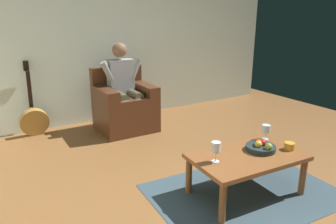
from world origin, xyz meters
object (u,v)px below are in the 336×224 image
coffee_table (247,160)px  candle_jar (289,146)px  person_seated (124,84)px  wine_glass_near (216,148)px  wine_glass_far (266,129)px  armchair (125,107)px  fruit_bowl (261,147)px  guitar (34,119)px

coffee_table → candle_jar: size_ratio=10.89×
person_seated → wine_glass_near: size_ratio=6.77×
person_seated → wine_glass_far: size_ratio=8.01×
person_seated → wine_glass_far: person_seated is taller
armchair → person_seated: person_seated is taller
wine_glass_near → fruit_bowl: 0.53m
person_seated → coffee_table: person_seated is taller
fruit_bowl → candle_jar: size_ratio=2.86×
wine_glass_near → wine_glass_far: wine_glass_near is taller
wine_glass_far → candle_jar: 0.31m
wine_glass_near → candle_jar: 0.79m
guitar → wine_glass_far: guitar is taller
wine_glass_near → fruit_bowl: size_ratio=0.66×
coffee_table → fruit_bowl: (-0.18, -0.00, 0.09)m
person_seated → coffee_table: (-0.25, 2.21, -0.33)m
armchair → candle_jar: 2.44m
armchair → guitar: size_ratio=0.86×
fruit_bowl → wine_glass_far: bearing=-144.6°
coffee_table → wine_glass_far: bearing=-156.8°
fruit_bowl → candle_jar: (-0.25, 0.12, -0.00)m
guitar → candle_jar: (-1.87, 2.76, 0.20)m
coffee_table → wine_glass_near: wine_glass_near is taller
wine_glass_far → candle_jar: (0.00, 0.30, -0.07)m
guitar → fruit_bowl: (-1.61, 2.64, 0.21)m
coffee_table → wine_glass_far: size_ratio=6.78×
wine_glass_near → fruit_bowl: wine_glass_near is taller
coffee_table → fruit_bowl: bearing=-178.9°
coffee_table → wine_glass_far: (-0.43, -0.18, 0.16)m
wine_glass_near → person_seated: bearing=-92.4°
armchair → fruit_bowl: 2.27m
armchair → guitar: guitar is taller
armchair → wine_glass_near: bearing=87.8°
armchair → wine_glass_far: 2.16m
wine_glass_far → armchair: bearing=-71.5°
coffee_table → candle_jar: 0.45m
armchair → fruit_bowl: armchair is taller
armchair → fruit_bowl: size_ratio=3.23×
person_seated → fruit_bowl: person_seated is taller
coffee_table → wine_glass_near: (0.34, -0.04, 0.18)m
person_seated → candle_jar: (-0.68, 2.32, -0.25)m
wine_glass_far → fruit_bowl: bearing=35.4°
person_seated → guitar: 1.34m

